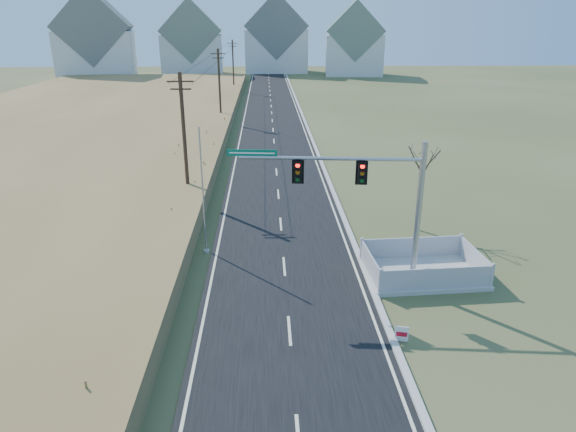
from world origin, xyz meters
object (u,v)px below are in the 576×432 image
object	(u,v)px
flagpole	(204,205)
bare_tree	(423,159)
traffic_signal_mast	(378,201)
fence_enclosure	(422,271)
open_sign	(402,334)

from	to	relation	value
flagpole	bare_tree	world-z (taller)	flagpole
flagpole	traffic_signal_mast	bearing A→B (deg)	-27.16
traffic_signal_mast	fence_enclosure	size ratio (longest dim) A/B	1.51
open_sign	flagpole	distance (m)	12.83
traffic_signal_mast	bare_tree	xyz separation A→B (m)	(4.18, 7.15, 0.06)
fence_enclosure	bare_tree	bearing A→B (deg)	73.30
traffic_signal_mast	flagpole	size ratio (longest dim) A/B	1.28
fence_enclosure	bare_tree	distance (m)	7.56
bare_tree	flagpole	bearing A→B (deg)	-167.77
open_sign	traffic_signal_mast	bearing A→B (deg)	105.70
flagpole	open_sign	bearing A→B (deg)	-45.66
flagpole	bare_tree	size ratio (longest dim) A/B	1.27
fence_enclosure	open_sign	bearing A→B (deg)	-117.15
traffic_signal_mast	bare_tree	size ratio (longest dim) A/B	1.62
fence_enclosure	open_sign	world-z (taller)	fence_enclosure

